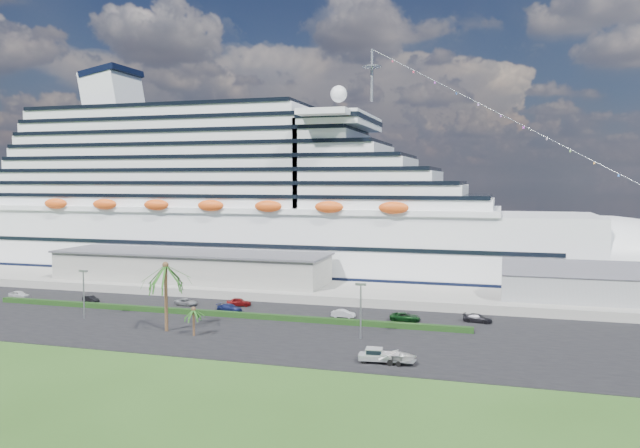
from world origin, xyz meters
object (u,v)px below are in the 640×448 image
(parked_car_3, at_px, (230,308))
(pickup_truck, at_px, (378,355))
(boat_trailer, at_px, (396,355))
(cruise_ship, at_px, (248,208))

(parked_car_3, height_order, pickup_truck, pickup_truck)
(pickup_truck, bearing_deg, parked_car_3, 143.35)
(parked_car_3, relative_size, boat_trailer, 0.76)
(parked_car_3, xyz_separation_m, boat_trailer, (33.77, -23.38, 0.47))
(pickup_truck, bearing_deg, boat_trailer, 1.03)
(parked_car_3, bearing_deg, boat_trailer, -116.54)
(cruise_ship, distance_m, pickup_truck, 83.36)
(cruise_ship, bearing_deg, boat_trailer, -54.14)
(cruise_ship, bearing_deg, parked_car_3, -71.25)
(cruise_ship, xyz_separation_m, parked_car_3, (14.95, -44.04, -15.89))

